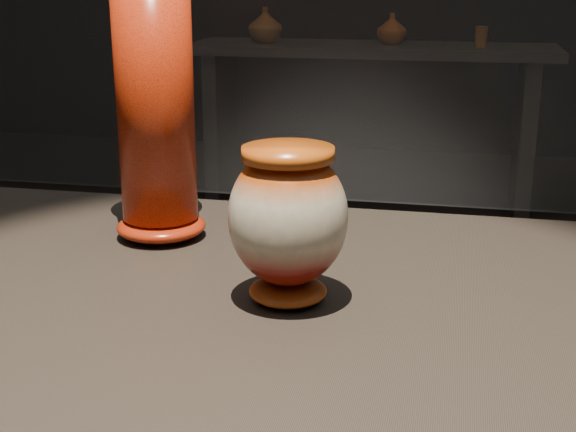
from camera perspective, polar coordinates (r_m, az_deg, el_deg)
main_vase at (r=0.96m, az=-0.00°, el=-0.20°), size 0.17×0.17×0.19m
tall_vase at (r=1.20m, az=-9.42°, el=8.01°), size 0.18×0.18×0.43m
back_shelf at (r=4.52m, az=5.79°, el=8.71°), size 2.00×0.60×0.90m
back_vase_left at (r=4.55m, az=-1.63°, el=13.41°), size 0.25×0.25×0.19m
back_vase_mid at (r=4.49m, az=7.39°, el=13.06°), size 0.22×0.22×0.17m
back_vase_right at (r=4.40m, az=13.57°, el=12.28°), size 0.06×0.06×0.11m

